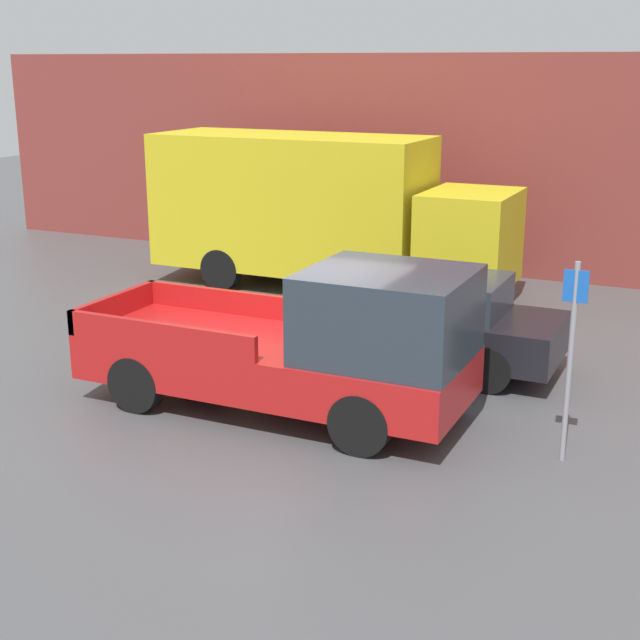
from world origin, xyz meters
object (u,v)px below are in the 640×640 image
Objects in this scene: pickup_truck at (310,346)px; parking_sign at (571,352)px; delivery_truck at (318,208)px; newspaper_box at (357,242)px; car at (417,318)px.

parking_sign is at bearing -0.05° from pickup_truck.
newspaper_box is (-0.14, 2.61, -1.24)m from delivery_truck.
newspaper_box is (-3.86, 6.68, -0.26)m from car.
delivery_truck is at bearing 114.26° from pickup_truck.
pickup_truck reaches higher than newspaper_box.
pickup_truck is 1.18× the size of car.
delivery_truck is 9.55m from parking_sign.
pickup_truck reaches higher than car.
car reaches higher than newspaper_box.
newspaper_box is at bearing 120.02° from car.
delivery_truck is 2.89m from newspaper_box.
parking_sign reaches higher than newspaper_box.
delivery_truck reaches higher than pickup_truck.
pickup_truck is at bearing 179.95° from parking_sign.
newspaper_box is at bearing 93.08° from delivery_truck.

